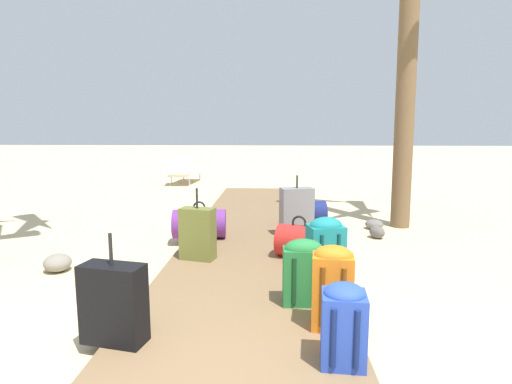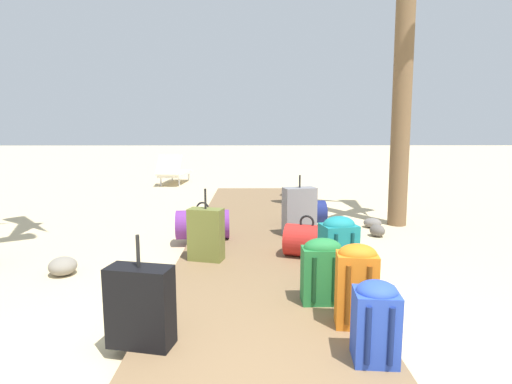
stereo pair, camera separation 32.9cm
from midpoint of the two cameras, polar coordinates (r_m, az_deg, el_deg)
ground_plane at (r=5.18m, az=-1.67°, el=-8.10°), size 60.00×60.00×0.00m
boardwalk at (r=5.94m, az=-1.52°, el=-5.47°), size 1.73×8.09×0.08m
duffel_bag_purple at (r=5.48m, az=-8.95°, el=-4.37°), size 0.70×0.42×0.48m
suitcase_olive at (r=4.58m, az=-8.85°, el=-5.72°), size 0.40×0.27×0.78m
duffel_bag_navy at (r=6.31m, az=5.43°, el=-2.71°), size 0.58×0.40×0.45m
suitcase_grey at (r=5.58m, az=4.21°, el=-2.65°), size 0.46×0.32×0.80m
duffel_bag_red at (r=4.70m, az=4.87°, el=-6.58°), size 0.56×0.49×0.47m
backpack_blue at (r=2.72m, az=12.47°, el=-16.56°), size 0.28×0.28×0.51m
backpack_green at (r=3.48m, az=6.23°, el=-10.36°), size 0.33×0.23×0.54m
backpack_teal at (r=4.01m, az=8.80°, el=-7.31°), size 0.37×0.32×0.61m
backpack_orange at (r=3.11m, az=10.47°, el=-12.13°), size 0.31×0.25×0.61m
suitcase_black at (r=2.97m, az=-18.58°, el=-14.53°), size 0.45×0.28×0.75m
lounge_chair at (r=11.46m, az=-11.89°, el=2.71°), size 0.71×1.58×0.79m
rock_right_near at (r=6.04m, az=14.63°, el=-5.08°), size 0.27×0.29×0.17m
rock_left_far at (r=4.88m, az=-26.53°, el=-8.99°), size 0.37×0.39×0.18m
rock_right_far at (r=6.55m, az=14.13°, el=-4.10°), size 0.35×0.33×0.15m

